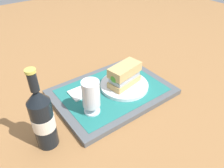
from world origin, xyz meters
The scene contains 8 objects.
ground_plane centered at (0.00, 0.00, 0.00)m, with size 3.00×3.00×0.00m, color olive.
tray centered at (0.00, 0.00, 0.01)m, with size 0.44×0.32×0.02m, color #4C5156.
placemat centered at (0.00, 0.00, 0.02)m, with size 0.38×0.27×0.00m, color #1E6B66.
plate centered at (-0.05, 0.01, 0.03)m, with size 0.19×0.19×0.01m, color white.
sandwich centered at (-0.05, 0.01, 0.08)m, with size 0.14×0.09×0.08m.
beer_glass centered at (0.13, 0.06, 0.09)m, with size 0.06×0.06×0.12m.
napkin_folded centered at (0.10, -0.05, 0.02)m, with size 0.09×0.07×0.01m, color white.
beer_bottle centered at (0.30, 0.07, 0.10)m, with size 0.07×0.07×0.27m.
Camera 1 is at (0.40, 0.54, 0.54)m, focal length 35.13 mm.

